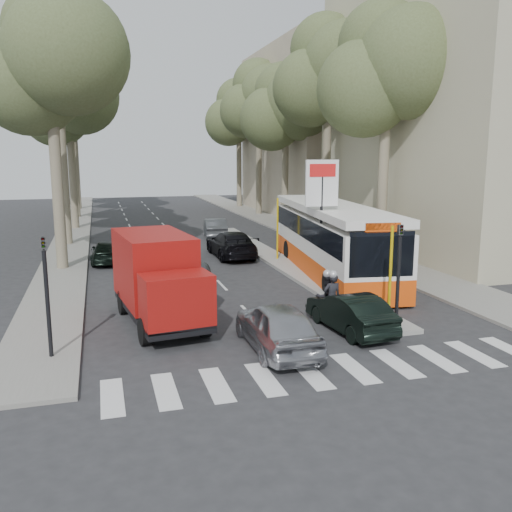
# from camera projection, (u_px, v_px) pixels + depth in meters

# --- Properties ---
(ground) EXTENTS (120.00, 120.00, 0.00)m
(ground) POSITION_uv_depth(u_px,v_px,m) (289.00, 326.00, 18.61)
(ground) COLOR #28282B
(ground) RESTS_ON ground
(sidewalk_right) EXTENTS (3.20, 70.00, 0.12)m
(sidewalk_right) POSITION_uv_depth(u_px,v_px,m) (285.00, 225.00, 44.55)
(sidewalk_right) COLOR gray
(sidewalk_right) RESTS_ON ground
(median_left) EXTENTS (2.40, 64.00, 0.12)m
(median_left) POSITION_uv_depth(u_px,v_px,m) (75.00, 228.00, 42.82)
(median_left) COLOR gray
(median_left) RESTS_ON ground
(traffic_island) EXTENTS (1.50, 26.00, 0.16)m
(traffic_island) POSITION_uv_depth(u_px,v_px,m) (277.00, 260.00, 29.87)
(traffic_island) COLOR gray
(traffic_island) RESTS_ON ground
(building_near) EXTENTS (11.00, 18.00, 18.00)m
(building_near) POSITION_uv_depth(u_px,v_px,m) (466.00, 101.00, 32.53)
(building_near) COLOR #B1AB8C
(building_near) RESTS_ON ground
(building_far) EXTENTS (11.00, 20.00, 16.00)m
(building_far) POSITION_uv_depth(u_px,v_px,m) (322.00, 132.00, 53.47)
(building_far) COLOR #B7A88E
(building_far) RESTS_ON ground
(billboard) EXTENTS (1.50, 12.10, 5.60)m
(billboard) POSITION_uv_depth(u_px,v_px,m) (322.00, 204.00, 23.54)
(billboard) COLOR yellow
(billboard) RESTS_ON ground
(traffic_light_island) EXTENTS (0.16, 0.41, 3.60)m
(traffic_light_island) POSITION_uv_depth(u_px,v_px,m) (399.00, 258.00, 17.63)
(traffic_light_island) COLOR black
(traffic_light_island) RESTS_ON ground
(traffic_light_left) EXTENTS (0.16, 0.41, 3.60)m
(traffic_light_left) POSITION_uv_depth(u_px,v_px,m) (46.00, 276.00, 15.12)
(traffic_light_left) COLOR black
(traffic_light_left) RESTS_ON ground
(tree_l_a) EXTENTS (7.40, 7.20, 14.10)m
(tree_l_a) POSITION_uv_depth(u_px,v_px,m) (52.00, 58.00, 25.96)
(tree_l_a) COLOR #6B604C
(tree_l_a) RESTS_ON ground
(tree_l_b) EXTENTS (7.40, 7.20, 14.88)m
(tree_l_b) POSITION_uv_depth(u_px,v_px,m) (59.00, 68.00, 33.35)
(tree_l_b) COLOR #6B604C
(tree_l_b) RESTS_ON ground
(tree_l_c) EXTENTS (7.40, 7.20, 13.71)m
(tree_l_c) POSITION_uv_depth(u_px,v_px,m) (70.00, 98.00, 41.14)
(tree_l_c) COLOR #6B604C
(tree_l_c) RESTS_ON ground
(tree_l_d) EXTENTS (7.40, 7.20, 15.66)m
(tree_l_d) POSITION_uv_depth(u_px,v_px,m) (71.00, 87.00, 48.35)
(tree_l_d) COLOR #6B604C
(tree_l_d) RESTS_ON ground
(tree_l_e) EXTENTS (7.40, 7.20, 14.49)m
(tree_l_e) POSITION_uv_depth(u_px,v_px,m) (74.00, 106.00, 56.06)
(tree_l_e) COLOR #6B604C
(tree_l_e) RESTS_ON ground
(tree_r_a) EXTENTS (7.40, 7.20, 14.10)m
(tree_r_a) POSITION_uv_depth(u_px,v_px,m) (389.00, 67.00, 28.74)
(tree_r_a) COLOR #6B604C
(tree_r_a) RESTS_ON ground
(tree_r_b) EXTENTS (7.40, 7.20, 15.27)m
(tree_r_b) POSITION_uv_depth(u_px,v_px,m) (330.00, 69.00, 36.13)
(tree_r_b) COLOR #6B604C
(tree_r_b) RESTS_ON ground
(tree_r_c) EXTENTS (7.40, 7.20, 13.32)m
(tree_r_c) POSITION_uv_depth(u_px,v_px,m) (287.00, 106.00, 43.94)
(tree_r_c) COLOR #6B604C
(tree_r_c) RESTS_ON ground
(tree_r_d) EXTENTS (7.40, 7.20, 14.88)m
(tree_r_d) POSITION_uv_depth(u_px,v_px,m) (260.00, 98.00, 51.26)
(tree_r_d) COLOR #6B604C
(tree_r_d) RESTS_ON ground
(tree_r_e) EXTENTS (7.40, 7.20, 14.10)m
(tree_r_e) POSITION_uv_depth(u_px,v_px,m) (240.00, 112.00, 58.96)
(tree_r_e) COLOR #6B604C
(tree_r_e) RESTS_ON ground
(silver_hatchback) EXTENTS (1.76, 4.36, 1.48)m
(silver_hatchback) POSITION_uv_depth(u_px,v_px,m) (277.00, 326.00, 16.29)
(silver_hatchback) COLOR #A3A4AB
(silver_hatchback) RESTS_ON ground
(dark_hatchback) EXTENTS (1.72, 4.05, 1.30)m
(dark_hatchback) POSITION_uv_depth(u_px,v_px,m) (350.00, 312.00, 18.04)
(dark_hatchback) COLOR black
(dark_hatchback) RESTS_ON ground
(queue_car_a) EXTENTS (2.29, 4.79, 1.32)m
(queue_car_a) POSITION_uv_depth(u_px,v_px,m) (179.00, 265.00, 25.76)
(queue_car_a) COLOR #515459
(queue_car_a) RESTS_ON ground
(queue_car_b) EXTENTS (2.16, 5.19, 1.50)m
(queue_car_b) POSITION_uv_depth(u_px,v_px,m) (231.00, 244.00, 31.05)
(queue_car_b) COLOR black
(queue_car_b) RESTS_ON ground
(queue_car_c) EXTENTS (1.93, 3.83, 1.25)m
(queue_car_c) POSITION_uv_depth(u_px,v_px,m) (177.00, 247.00, 30.97)
(queue_car_c) COLOR #ABAFB3
(queue_car_c) RESTS_ON ground
(queue_car_d) EXTENTS (1.99, 4.33, 1.37)m
(queue_car_d) POSITION_uv_depth(u_px,v_px,m) (215.00, 228.00, 38.23)
(queue_car_d) COLOR #52555A
(queue_car_d) RESTS_ON ground
(queue_car_e) EXTENTS (1.86, 4.11, 1.17)m
(queue_car_e) POSITION_uv_depth(u_px,v_px,m) (107.00, 252.00, 29.52)
(queue_car_e) COLOR black
(queue_car_e) RESTS_ON ground
(red_truck) EXTENTS (2.90, 6.03, 3.09)m
(red_truck) POSITION_uv_depth(u_px,v_px,m) (158.00, 277.00, 18.79)
(red_truck) COLOR black
(red_truck) RESTS_ON ground
(city_bus) EXTENTS (4.57, 13.39, 3.46)m
(city_bus) POSITION_uv_depth(u_px,v_px,m) (331.00, 237.00, 26.49)
(city_bus) COLOR #ED4B0D
(city_bus) RESTS_ON ground
(motorcycle) EXTENTS (0.84, 2.28, 1.94)m
(motorcycle) POSITION_uv_depth(u_px,v_px,m) (329.00, 299.00, 18.85)
(motorcycle) COLOR black
(motorcycle) RESTS_ON ground
(pedestrian_near) EXTENTS (0.90, 1.25, 1.93)m
(pedestrian_near) POSITION_uv_depth(u_px,v_px,m) (402.00, 248.00, 27.81)
(pedestrian_near) COLOR #382E45
(pedestrian_near) RESTS_ON sidewalk_right
(pedestrian_far) EXTENTS (1.26, 0.89, 1.78)m
(pedestrian_far) POSITION_uv_depth(u_px,v_px,m) (336.00, 234.00, 33.13)
(pedestrian_far) COLOR #66574C
(pedestrian_far) RESTS_ON sidewalk_right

